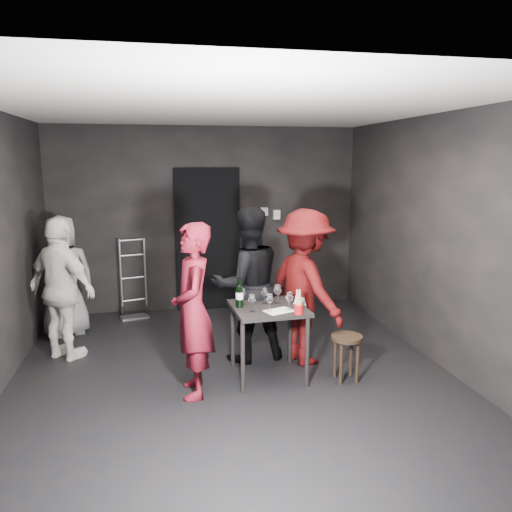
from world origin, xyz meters
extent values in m
cube|color=black|center=(0.00, 0.00, 0.00)|extent=(4.50, 5.00, 0.02)
cube|color=silver|center=(0.00, 0.00, 2.70)|extent=(4.50, 5.00, 0.02)
cube|color=black|center=(0.00, 2.50, 1.35)|extent=(4.50, 0.04, 2.70)
cube|color=black|center=(0.00, -2.50, 1.35)|extent=(4.50, 0.04, 2.70)
cube|color=black|center=(2.25, 0.00, 1.35)|extent=(0.04, 5.00, 2.70)
cube|color=black|center=(0.00, 2.44, 1.05)|extent=(0.95, 0.10, 2.10)
cube|color=#B7B7B2|center=(0.85, 2.45, 1.45)|extent=(0.12, 0.06, 0.12)
cube|color=#B7B7B2|center=(1.05, 2.45, 1.40)|extent=(0.10, 0.06, 0.14)
cylinder|color=#B2B2B7|center=(-1.26, 2.26, 0.56)|extent=(0.03, 0.03, 1.12)
cylinder|color=#B2B2B7|center=(-0.92, 2.26, 0.56)|extent=(0.03, 0.03, 1.12)
cube|color=#B2B2B7|center=(-1.09, 2.15, 0.01)|extent=(0.37, 0.21, 0.03)
cylinder|color=black|center=(-1.26, 2.29, 0.08)|extent=(0.04, 0.16, 0.16)
cylinder|color=black|center=(-0.92, 2.29, 0.08)|extent=(0.04, 0.16, 0.16)
cube|color=black|center=(0.35, -0.12, 0.73)|extent=(0.72, 0.72, 0.04)
cylinder|color=black|center=(0.03, -0.44, 0.35)|extent=(0.04, 0.04, 0.71)
cylinder|color=black|center=(0.67, -0.44, 0.35)|extent=(0.04, 0.04, 0.71)
cylinder|color=black|center=(0.03, 0.20, 0.35)|extent=(0.04, 0.04, 0.71)
cylinder|color=black|center=(0.67, 0.20, 0.35)|extent=(0.04, 0.04, 0.71)
cylinder|color=black|center=(1.11, -0.36, 0.45)|extent=(0.32, 0.32, 0.04)
cylinder|color=black|center=(1.19, -0.27, 0.21)|extent=(0.04, 0.04, 0.41)
cylinder|color=black|center=(1.02, -0.27, 0.21)|extent=(0.04, 0.04, 0.41)
cylinder|color=black|center=(1.02, -0.45, 0.21)|extent=(0.04, 0.04, 0.41)
cylinder|color=black|center=(1.19, -0.45, 0.21)|extent=(0.04, 0.04, 0.41)
imported|color=maroon|center=(-0.43, -0.37, 0.91)|extent=(0.44, 0.66, 1.82)
imported|color=black|center=(0.23, 0.40, 0.98)|extent=(1.03, 0.67, 1.96)
imported|color=#460809|center=(0.83, 0.20, 0.96)|extent=(0.99, 1.36, 1.92)
imported|color=white|center=(-1.78, 0.80, 0.85)|extent=(1.08, 1.00, 1.71)
imported|color=gray|center=(-1.91, 1.60, 0.79)|extent=(0.87, 0.67, 1.59)
cube|color=white|center=(0.42, -0.30, 0.75)|extent=(0.32, 0.26, 0.00)
cylinder|color=black|center=(0.06, -0.09, 0.86)|extent=(0.07, 0.07, 0.22)
cylinder|color=black|center=(0.06, -0.09, 1.02)|extent=(0.03, 0.03, 0.09)
cylinder|color=white|center=(0.06, -0.09, 0.87)|extent=(0.08, 0.08, 0.07)
cylinder|color=#AE100F|center=(0.58, -0.43, 0.80)|extent=(0.08, 0.08, 0.09)
camera|label=1|loc=(-0.72, -4.86, 2.19)|focal=35.00mm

